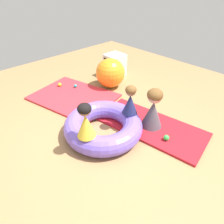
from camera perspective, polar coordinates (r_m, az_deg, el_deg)
name	(u,v)px	position (r m, az deg, el deg)	size (l,w,h in m)	color
ground_plane	(103,138)	(3.35, -2.69, -7.30)	(8.00, 8.00, 0.00)	#9E7549
gym_mat_front	(74,97)	(4.46, -10.79, 4.24)	(1.69, 1.25, 0.04)	red
gym_mat_far_right	(151,126)	(3.62, 10.89, -3.89)	(1.87, 0.86, 0.04)	#B21923
inflatable_cushion	(103,126)	(3.33, -2.49, -3.93)	(1.30, 1.30, 0.32)	#7056D1
child_in_yellow	(85,121)	(2.77, -7.51, -2.47)	(0.37, 0.37, 0.53)	yellow
child_in_navy	(130,100)	(3.24, 5.19, 3.39)	(0.31, 0.31, 0.50)	navy
adult_seated	(153,109)	(3.40, 11.56, 0.92)	(0.47, 0.47, 0.71)	#4C4751
play_ball_green	(166,138)	(3.33, 15.11, -7.05)	(0.09, 0.09, 0.09)	green
play_ball_teal	(75,86)	(4.78, -10.31, 7.27)	(0.07, 0.07, 0.07)	teal
play_ball_red	(129,123)	(3.53, 4.85, -3.07)	(0.09, 0.09, 0.09)	red
play_ball_yellow	(60,85)	(4.90, -14.58, 7.53)	(0.09, 0.09, 0.09)	yellow
exercise_ball_large	(110,73)	(4.72, -0.48, 10.97)	(0.67, 0.67, 0.67)	orange
storage_cube	(114,66)	(5.28, 0.63, 13.01)	(0.44, 0.44, 0.56)	silver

